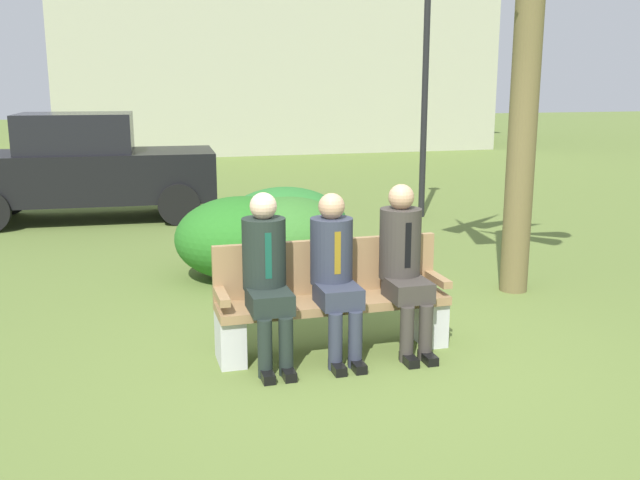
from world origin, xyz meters
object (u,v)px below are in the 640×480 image
Objects in this scene: seated_man_left at (266,270)px; shrub_far_lawn at (285,227)px; seated_man_middle at (335,267)px; seated_man_right at (404,259)px; shrub_mid_lawn at (241,238)px; shrub_near_bench at (287,236)px; parked_car_near at (86,167)px; street_lamp at (426,69)px; park_bench at (331,300)px.

seated_man_left is 0.88× the size of shrub_far_lawn.
seated_man_middle is 0.86× the size of shrub_far_lawn.
seated_man_right is 2.70m from shrub_mid_lawn.
seated_man_left is at bearing -106.49° from shrub_near_bench.
seated_man_left is 2.67m from shrub_near_bench.
parked_car_near is (-1.54, 6.62, 0.09)m from seated_man_left.
seated_man_left is 1.13m from seated_man_right.
park_bench is at bearing -120.46° from street_lamp.
street_lamp reaches higher than shrub_mid_lawn.
street_lamp is at bearing 60.02° from seated_man_middle.
seated_man_middle is 6.95m from parked_car_near.
park_bench is 0.33m from seated_man_middle.
street_lamp reaches higher than park_bench.
shrub_mid_lawn reaches higher than shrub_near_bench.
parked_car_near reaches higher than seated_man_middle.
seated_man_right is (0.57, -0.12, 0.33)m from park_bench.
shrub_far_lawn is at bearing 84.87° from park_bench.
seated_man_middle is at bearing -0.27° from seated_man_left.
seated_man_right is 0.95× the size of shrub_near_bench.
park_bench is 1.29× the size of shrub_mid_lawn.
seated_man_middle is at bearing -95.72° from park_bench.
parked_car_near reaches higher than shrub_far_lawn.
seated_man_right is 0.35× the size of street_lamp.
seated_man_left is 0.34× the size of street_lamp.
street_lamp is at bearing 59.54° from park_bench.
shrub_far_lawn is (0.25, 2.76, 0.05)m from park_bench.
parked_car_near is (-2.67, 6.62, 0.08)m from seated_man_right.
street_lamp reaches higher than seated_man_middle.
parked_car_near is at bearing 166.96° from street_lamp.
shrub_near_bench is at bearing -60.66° from parked_car_near.
shrub_far_lawn is at bearing -138.52° from street_lamp.
shrub_far_lawn is (0.59, 0.35, 0.02)m from shrub_mid_lawn.
shrub_near_bench is at bearing -135.45° from street_lamp.
seated_man_left is 0.98× the size of seated_man_right.
shrub_mid_lawn is at bearing 98.01° from park_bench.
seated_man_left is 6.74m from street_lamp.
park_bench is 1.24× the size of shrub_far_lawn.
street_lamp reaches higher than seated_man_right.
shrub_mid_lawn is (-0.33, 2.53, -0.27)m from seated_man_middle.
seated_man_left is at bearing -94.98° from shrub_mid_lawn.
seated_man_right reaches higher than shrub_near_bench.
seated_man_right is 2.59m from shrub_near_bench.
seated_man_left is 0.34× the size of parked_car_near.
shrub_mid_lawn is 4.88m from street_lamp.
shrub_near_bench is at bearing 73.51° from seated_man_left.
shrub_near_bench is at bearing 1.47° from shrub_mid_lawn.
seated_man_middle is at bearing -119.98° from street_lamp.
shrub_mid_lawn is at bearing -140.09° from street_lamp.
seated_man_left is 3.01m from shrub_far_lawn.
seated_man_left is at bearing -179.91° from seated_man_right.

